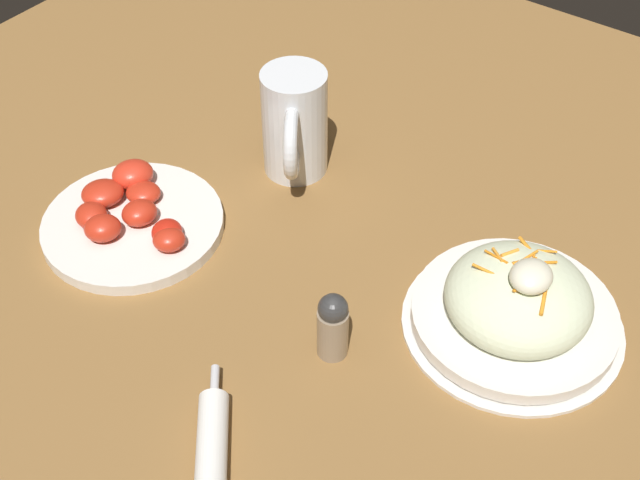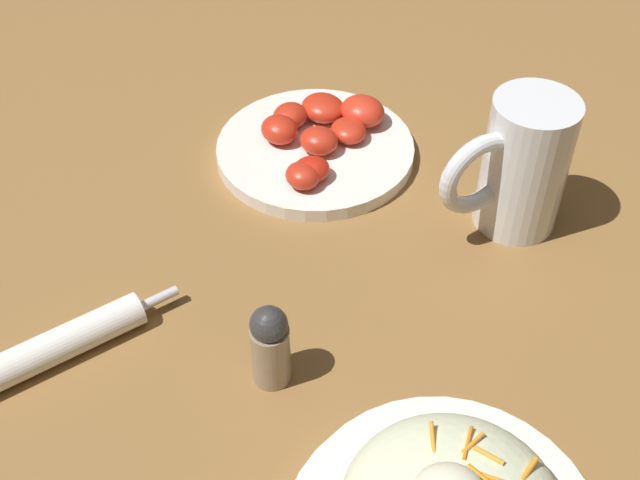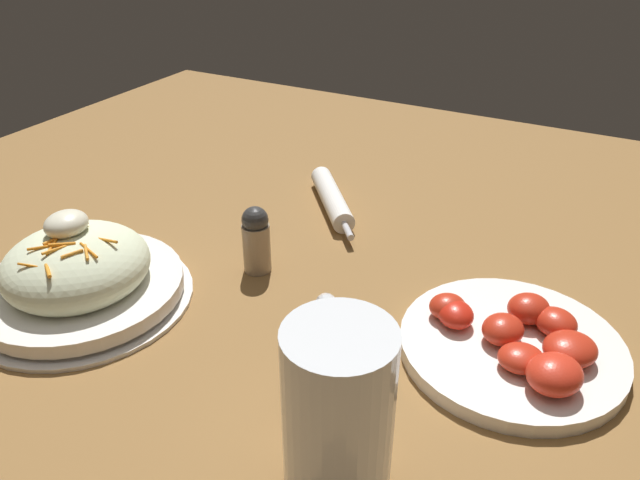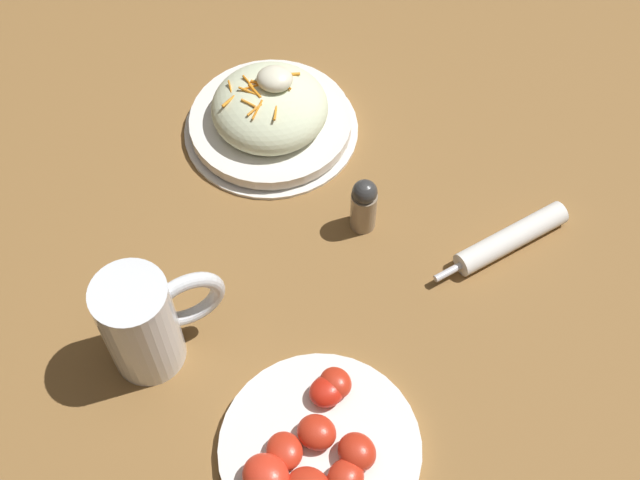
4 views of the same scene
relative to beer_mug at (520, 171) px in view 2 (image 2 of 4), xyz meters
name	(u,v)px [view 2 (image 2 of 4)]	position (x,y,z in m)	size (l,w,h in m)	color
ground_plane	(347,307)	(-0.15, -0.13, -0.06)	(1.43, 1.43, 0.00)	olive
beer_mug	(520,171)	(0.00, 0.00, 0.00)	(0.13, 0.10, 0.14)	white
napkin_roll	(58,345)	(-0.39, -0.20, -0.05)	(0.16, 0.13, 0.03)	white
tomato_plate	(317,143)	(-0.20, 0.09, -0.05)	(0.21, 0.21, 0.05)	white
salt_shaker	(270,345)	(-0.21, -0.21, -0.02)	(0.03, 0.03, 0.08)	gray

